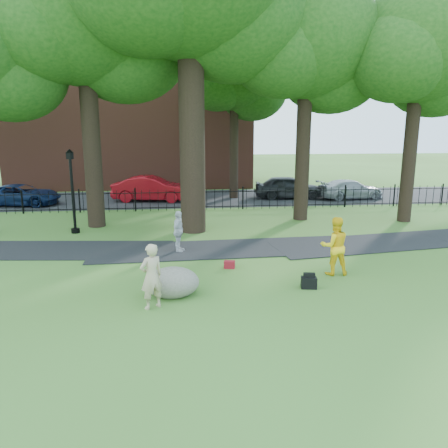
{
  "coord_description": "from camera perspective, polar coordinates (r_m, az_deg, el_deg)",
  "views": [
    {
      "loc": [
        -0.7,
        -12.14,
        4.64
      ],
      "look_at": [
        0.84,
        2.0,
        1.43
      ],
      "focal_mm": 35.0,
      "sensor_mm": 36.0,
      "label": 1
    }
  ],
  "objects": [
    {
      "name": "footpath",
      "position": [
        16.79,
        -0.16,
        -3.32
      ],
      "size": [
        36.07,
        3.85,
        0.03
      ],
      "primitive_type": "cube",
      "rotation": [
        0.0,
        0.0,
        0.03
      ],
      "color": "black",
      "rests_on": "ground"
    },
    {
      "name": "street",
      "position": [
        28.53,
        -4.72,
        3.32
      ],
      "size": [
        80.0,
        7.0,
        0.02
      ],
      "primitive_type": "cube",
      "color": "black",
      "rests_on": "ground"
    },
    {
      "name": "backpack",
      "position": [
        13.07,
        11.03,
        -7.53
      ],
      "size": [
        0.49,
        0.35,
        0.33
      ],
      "primitive_type": "cube",
      "rotation": [
        0.0,
        0.0,
        -0.18
      ],
      "color": "black",
      "rests_on": "ground"
    },
    {
      "name": "brick_building",
      "position": [
        36.32,
        -11.8,
        14.61
      ],
      "size": [
        18.0,
        8.0,
        12.0
      ],
      "primitive_type": "cube",
      "color": "brown",
      "rests_on": "ground"
    },
    {
      "name": "iron_fence",
      "position": [
        24.49,
        -4.49,
        3.19
      ],
      "size": [
        44.0,
        0.04,
        1.2
      ],
      "color": "black",
      "rests_on": "ground"
    },
    {
      "name": "navy_van",
      "position": [
        28.61,
        -24.98,
        3.46
      ],
      "size": [
        4.72,
        2.62,
        1.25
      ],
      "primitive_type": "imported",
      "rotation": [
        0.0,
        0.0,
        1.44
      ],
      "color": "#0C1B3E",
      "rests_on": "ground"
    },
    {
      "name": "man",
      "position": [
        14.22,
        14.25,
        -2.8
      ],
      "size": [
        0.93,
        0.74,
        1.87
      ],
      "primitive_type": "imported",
      "rotation": [
        0.0,
        0.0,
        3.1
      ],
      "color": "yellow",
      "rests_on": "ground"
    },
    {
      "name": "lamppost",
      "position": [
        20.1,
        -19.17,
        3.9
      ],
      "size": [
        0.36,
        0.36,
        3.68
      ],
      "rotation": [
        0.0,
        0.0,
        -0.41
      ],
      "color": "black",
      "rests_on": "ground"
    },
    {
      "name": "boulder",
      "position": [
        12.31,
        -6.74,
        -7.34
      ],
      "size": [
        1.53,
        1.18,
        0.87
      ],
      "primitive_type": "ellipsoid",
      "rotation": [
        0.0,
        0.0,
        -0.04
      ],
      "color": "slate",
      "rests_on": "ground"
    },
    {
      "name": "grey_car",
      "position": [
        28.73,
        8.44,
        4.79
      ],
      "size": [
        4.52,
        2.17,
        1.49
      ],
      "primitive_type": "imported",
      "rotation": [
        0.0,
        0.0,
        1.48
      ],
      "color": "black",
      "rests_on": "ground"
    },
    {
      "name": "woman",
      "position": [
        11.41,
        -9.46,
        -6.76
      ],
      "size": [
        0.76,
        0.68,
        1.73
      ],
      "primitive_type": "imported",
      "rotation": [
        0.0,
        0.0,
        3.68
      ],
      "color": "tan",
      "rests_on": "ground"
    },
    {
      "name": "pedestrian",
      "position": [
        16.36,
        -5.97,
        -0.99
      ],
      "size": [
        0.65,
        0.99,
        1.56
      ],
      "primitive_type": "imported",
      "rotation": [
        0.0,
        0.0,
        1.25
      ],
      "color": "silver",
      "rests_on": "ground"
    },
    {
      "name": "silver_car",
      "position": [
        29.42,
        16.19,
        4.37
      ],
      "size": [
        4.47,
        2.28,
        1.24
      ],
      "primitive_type": "imported",
      "rotation": [
        0.0,
        0.0,
        1.7
      ],
      "color": "#9EA2A6",
      "rests_on": "ground"
    },
    {
      "name": "red_bag",
      "position": [
        14.58,
        0.72,
        -5.32
      ],
      "size": [
        0.4,
        0.3,
        0.25
      ],
      "primitive_type": "cube",
      "rotation": [
        0.0,
        0.0,
        -0.21
      ],
      "color": "maroon",
      "rests_on": "ground"
    },
    {
      "name": "ground",
      "position": [
        13.02,
        -2.75,
        -8.17
      ],
      "size": [
        120.0,
        120.0,
        0.0
      ],
      "primitive_type": "plane",
      "color": "#3D5E21",
      "rests_on": "ground"
    },
    {
      "name": "tree_row",
      "position": [
        20.88,
        -3.01,
        22.39
      ],
      "size": [
        26.82,
        7.96,
        12.42
      ],
      "color": "black",
      "rests_on": "ground"
    },
    {
      "name": "red_sedan",
      "position": [
        27.74,
        -9.44,
        4.57
      ],
      "size": [
        4.98,
        2.37,
        1.58
      ],
      "primitive_type": "imported",
      "rotation": [
        0.0,
        0.0,
        1.42
      ],
      "color": "maroon",
      "rests_on": "ground"
    }
  ]
}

